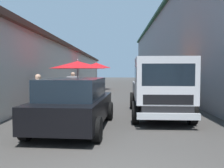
% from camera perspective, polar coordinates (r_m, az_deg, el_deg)
% --- Properties ---
extents(ground, '(90.00, 90.00, 0.00)m').
position_cam_1_polar(ground, '(16.89, 1.06, -2.57)').
color(ground, '#3D3A38').
extents(building_left_whitewash, '(49.80, 7.50, 3.63)m').
position_cam_1_polar(building_left_whitewash, '(20.41, -19.51, 3.36)').
color(building_left_whitewash, beige).
rests_on(building_left_whitewash, ground).
extents(building_right_concrete, '(49.80, 7.50, 6.89)m').
position_cam_1_polar(building_right_concrete, '(20.40, 21.94, 7.90)').
color(building_right_concrete, gray).
rests_on(building_right_concrete, ground).
extents(fruit_stall_far_right, '(2.40, 2.40, 2.15)m').
position_cam_1_polar(fruit_stall_far_right, '(10.43, -8.10, 2.59)').
color(fruit_stall_far_right, '#9E9EA3').
rests_on(fruit_stall_far_right, ground).
extents(fruit_stall_far_left, '(2.62, 2.62, 2.46)m').
position_cam_1_polar(fruit_stall_far_left, '(21.53, -3.70, 3.82)').
color(fruit_stall_far_left, '#9E9EA3').
rests_on(fruit_stall_far_left, ground).
extents(fruit_stall_near_left, '(2.70, 2.70, 2.13)m').
position_cam_1_polar(fruit_stall_near_left, '(12.59, 11.87, 2.99)').
color(fruit_stall_near_left, '#9E9EA3').
rests_on(fruit_stall_near_left, ground).
extents(hatchback_car, '(4.02, 2.15, 1.45)m').
position_cam_1_polar(hatchback_car, '(7.11, -8.76, -4.45)').
color(hatchback_car, black).
rests_on(hatchback_car, ground).
extents(delivery_truck, '(4.97, 2.08, 2.08)m').
position_cam_1_polar(delivery_truck, '(8.41, 11.30, -1.24)').
color(delivery_truck, black).
rests_on(delivery_truck, ground).
extents(vendor_by_crates, '(0.59, 0.34, 1.55)m').
position_cam_1_polar(vendor_by_crates, '(9.00, -16.84, -2.00)').
color(vendor_by_crates, '#232328').
rests_on(vendor_by_crates, ground).
extents(vendor_in_shade, '(0.22, 0.64, 1.60)m').
position_cam_1_polar(vendor_in_shade, '(12.68, -9.08, -0.31)').
color(vendor_in_shade, '#232328').
rests_on(vendor_in_shade, ground).
extents(parked_scooter, '(1.69, 0.32, 1.14)m').
position_cam_1_polar(parked_scooter, '(19.33, 6.44, -0.54)').
color(parked_scooter, black).
rests_on(parked_scooter, ground).
extents(plastic_stool, '(0.30, 0.30, 0.43)m').
position_cam_1_polar(plastic_stool, '(8.98, -11.44, -5.55)').
color(plastic_stool, red).
rests_on(plastic_stool, ground).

